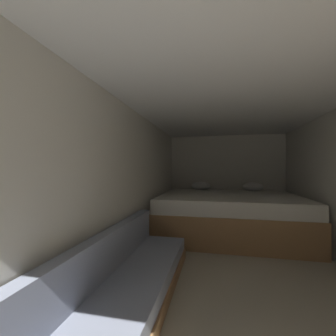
# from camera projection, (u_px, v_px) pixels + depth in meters

# --- Properties ---
(ground_plane) EXTENTS (7.56, 7.56, 0.00)m
(ground_plane) POSITION_uv_depth(u_px,v_px,m) (237.00, 276.00, 2.57)
(ground_plane) COLOR #B2A893
(wall_back) EXTENTS (2.77, 0.05, 2.06)m
(wall_back) POSITION_uv_depth(u_px,v_px,m) (226.00, 178.00, 5.32)
(wall_back) COLOR silver
(wall_back) RESTS_ON ground
(wall_left) EXTENTS (0.05, 5.56, 2.06)m
(wall_left) POSITION_uv_depth(u_px,v_px,m) (128.00, 186.00, 2.87)
(wall_left) COLOR silver
(wall_left) RESTS_ON ground
(ceiling_slab) EXTENTS (2.77, 5.56, 0.05)m
(ceiling_slab) POSITION_uv_depth(u_px,v_px,m) (236.00, 98.00, 2.58)
(ceiling_slab) COLOR white
(ceiling_slab) RESTS_ON wall_left
(bed) EXTENTS (2.55, 2.09, 0.95)m
(bed) POSITION_uv_depth(u_px,v_px,m) (228.00, 214.00, 4.23)
(bed) COLOR #9E7247
(bed) RESTS_ON ground
(sofa_left) EXTENTS (0.66, 2.89, 0.66)m
(sofa_left) POSITION_uv_depth(u_px,v_px,m) (116.00, 298.00, 1.80)
(sofa_left) COLOR #9E7247
(sofa_left) RESTS_ON ground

